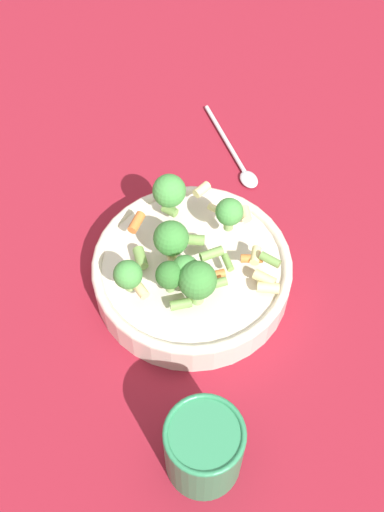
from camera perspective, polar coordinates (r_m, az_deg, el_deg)
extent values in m
plane|color=maroon|center=(0.82, 0.00, -2.53)|extent=(3.00, 3.00, 0.00)
cylinder|color=beige|center=(0.80, 0.00, -1.64)|extent=(0.26, 0.26, 0.05)
torus|color=beige|center=(0.78, 0.00, -0.72)|extent=(0.26, 0.26, 0.01)
cylinder|color=#8CB766|center=(0.73, 0.51, -3.68)|extent=(0.02, 0.02, 0.03)
sphere|color=#3D8438|center=(0.70, 0.53, -2.32)|extent=(0.05, 0.05, 0.05)
cylinder|color=#8CB766|center=(0.77, -1.92, 0.44)|extent=(0.01, 0.01, 0.02)
sphere|color=#33722D|center=(0.74, -1.98, 1.61)|extent=(0.04, 0.04, 0.04)
cylinder|color=#8CB766|center=(0.81, -2.12, 4.95)|extent=(0.02, 0.02, 0.02)
sphere|color=#479342|center=(0.79, -2.19, 6.23)|extent=(0.04, 0.04, 0.04)
cylinder|color=#8CB766|center=(0.73, -0.50, -2.20)|extent=(0.01, 0.01, 0.01)
sphere|color=#479342|center=(0.72, -0.51, -1.28)|extent=(0.03, 0.03, 0.03)
cylinder|color=#8CB766|center=(0.73, -2.10, -2.79)|extent=(0.01, 0.01, 0.02)
sphere|color=#33722D|center=(0.71, -2.15, -1.82)|extent=(0.03, 0.03, 0.03)
cylinder|color=#8CB766|center=(0.76, -1.99, 0.38)|extent=(0.02, 0.02, 0.02)
sphere|color=#3D8438|center=(0.74, -2.04, 1.57)|extent=(0.05, 0.05, 0.05)
cylinder|color=#8CB766|center=(0.73, -5.97, -2.70)|extent=(0.01, 0.01, 0.01)
sphere|color=#479342|center=(0.71, -6.13, -1.76)|extent=(0.04, 0.04, 0.04)
cylinder|color=#8CB766|center=(0.77, 3.49, 3.11)|extent=(0.01, 0.01, 0.02)
sphere|color=#479342|center=(0.75, 3.58, 4.22)|extent=(0.04, 0.04, 0.04)
cylinder|color=#8CB766|center=(0.75, -2.08, -2.81)|extent=(0.01, 0.01, 0.01)
sphere|color=#3D8438|center=(0.73, -2.12, -2.06)|extent=(0.03, 0.03, 0.03)
cylinder|color=beige|center=(0.73, -1.29, -1.70)|extent=(0.03, 0.03, 0.01)
cylinder|color=#729E4C|center=(0.72, 2.57, -2.57)|extent=(0.02, 0.02, 0.01)
cylinder|color=orange|center=(0.78, -5.31, 3.21)|extent=(0.02, 0.03, 0.01)
cylinder|color=#729E4C|center=(0.73, -1.43, -4.54)|extent=(0.03, 0.02, 0.01)
cylinder|color=#729E4C|center=(0.75, 3.42, -0.62)|extent=(0.02, 0.02, 0.01)
cylinder|color=orange|center=(0.74, 2.25, -1.82)|extent=(0.03, 0.02, 0.01)
cylinder|color=beige|center=(0.81, 2.17, 4.53)|extent=(0.02, 0.02, 0.01)
cylinder|color=#729E4C|center=(0.78, 0.19, 1.57)|extent=(0.02, 0.02, 0.01)
cylinder|color=beige|center=(0.76, 6.07, 0.07)|extent=(0.01, 0.02, 0.01)
cylinder|color=beige|center=(0.76, -1.83, -0.44)|extent=(0.02, 0.03, 0.01)
cylinder|color=#729E4C|center=(0.74, 1.87, 0.22)|extent=(0.03, 0.03, 0.01)
cylinder|color=orange|center=(0.76, 5.71, -0.24)|extent=(0.03, 0.02, 0.01)
cylinder|color=#729E4C|center=(0.80, -2.13, 4.37)|extent=(0.02, 0.02, 0.01)
cylinder|color=#729E4C|center=(0.75, 7.49, -0.17)|extent=(0.03, 0.02, 0.01)
cylinder|color=#729E4C|center=(0.77, -4.93, -0.18)|extent=(0.03, 0.03, 0.01)
cylinder|color=beige|center=(0.81, 0.94, 6.34)|extent=(0.02, 0.03, 0.01)
cylinder|color=beige|center=(0.75, 7.26, -3.00)|extent=(0.03, 0.02, 0.01)
cylinder|color=beige|center=(0.81, 5.12, 4.03)|extent=(0.02, 0.02, 0.01)
cylinder|color=beige|center=(0.72, -5.05, -3.06)|extent=(0.03, 0.03, 0.01)
cylinder|color=beige|center=(0.76, 6.91, -2.14)|extent=(0.03, 0.02, 0.01)
cylinder|color=#2D7F51|center=(0.67, 1.13, -17.87)|extent=(0.09, 0.09, 0.10)
torus|color=#2D7F51|center=(0.63, 1.21, -16.56)|extent=(0.09, 0.09, 0.01)
cylinder|color=silver|center=(0.99, 3.11, 11.17)|extent=(0.09, 0.14, 0.01)
ellipsoid|color=silver|center=(0.93, 5.43, 7.28)|extent=(0.04, 0.04, 0.01)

